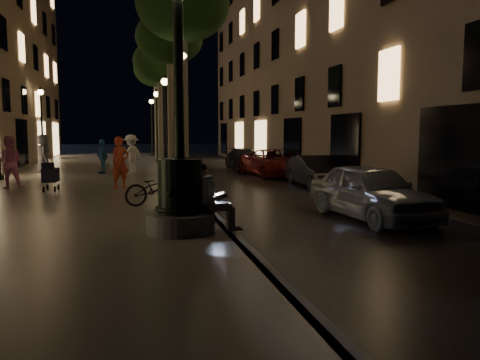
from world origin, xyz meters
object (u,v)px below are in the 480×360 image
object	(u,v)px
car_rear	(244,159)
pedestrian_white	(131,154)
lamp_curb_a	(182,101)
tree_third	(159,62)
lamp_curb_c	(157,116)
seated_man_laptop	(210,196)
tree_near	(183,6)
pedestrian_blue	(102,156)
car_second	(315,172)
tree_second	(169,39)
pedestrian_dark	(43,155)
lamp_curb_b	(165,111)
tree_far	(156,70)
lamp_left_c	(41,115)
fountain_lamppost	(180,183)
car_third	(273,163)
bicycle	(157,188)
stroller	(51,175)
lamp_curb_d	(152,119)
car_front	(371,191)
pedestrian_pink	(9,163)
pedestrian_red	(120,163)

from	to	relation	value
car_rear	pedestrian_white	world-z (taller)	pedestrian_white
lamp_curb_a	car_rear	distance (m)	12.37
tree_third	lamp_curb_c	xyz separation A→B (m)	(0.00, 4.00, -2.90)
seated_man_laptop	tree_near	world-z (taller)	tree_near
pedestrian_blue	tree_third	bearing A→B (deg)	115.92
car_second	pedestrian_blue	xyz separation A→B (m)	(-8.54, 5.89, 0.40)
tree_second	pedestrian_dark	size ratio (longest dim) A/B	3.90
pedestrian_blue	lamp_curb_b	bearing A→B (deg)	63.69
tree_far	lamp_left_c	world-z (taller)	tree_far
fountain_lamppost	tree_third	world-z (taller)	tree_third
car_third	lamp_curb_b	bearing A→B (deg)	162.31
pedestrian_dark	fountain_lamppost	bearing A→B (deg)	-175.25
tree_second	tree_far	distance (m)	12.00
lamp_curb_c	pedestrian_white	world-z (taller)	lamp_curb_c
car_second	car_rear	world-z (taller)	car_second
fountain_lamppost	pedestrian_white	size ratio (longest dim) A/B	2.77
tree_near	lamp_left_c	world-z (taller)	tree_near
fountain_lamppost	tree_far	size ratio (longest dim) A/B	0.69
bicycle	tree_second	bearing A→B (deg)	-22.10
car_rear	pedestrian_white	size ratio (longest dim) A/B	2.23
car_second	car_third	world-z (taller)	car_third
pedestrian_white	pedestrian_blue	world-z (taller)	pedestrian_white
tree_near	pedestrian_blue	world-z (taller)	tree_near
lamp_curb_c	bicycle	distance (m)	18.55
lamp_curb_a	stroller	distance (m)	5.24
stroller	seated_man_laptop	bearing A→B (deg)	-57.83
lamp_curb_d	tree_near	bearing A→B (deg)	-89.88
tree_near	car_third	size ratio (longest dim) A/B	1.51
lamp_curb_c	car_second	distance (m)	15.20
lamp_curb_a	lamp_curb_b	size ratio (longest dim) A/B	1.00
pedestrian_blue	car_front	bearing A→B (deg)	3.10
lamp_curb_a	pedestrian_pink	size ratio (longest dim) A/B	2.58
lamp_left_c	seated_man_laptop	bearing A→B (deg)	-72.32
lamp_curb_d	car_second	bearing A→B (deg)	-75.92
tree_near	lamp_curb_d	world-z (taller)	tree_near
lamp_curb_d	tree_second	bearing A→B (deg)	-89.68
tree_near	lamp_curb_a	size ratio (longest dim) A/B	1.52
lamp_curb_a	lamp_left_c	distance (m)	17.50
tree_far	stroller	bearing A→B (deg)	-105.09
seated_man_laptop	car_second	size ratio (longest dim) A/B	0.36
tree_second	lamp_curb_b	xyz separation A→B (m)	(-0.10, 2.00, -3.10)
tree_far	pedestrian_white	world-z (taller)	tree_far
stroller	pedestrian_white	bearing A→B (deg)	69.18
car_second	tree_far	bearing A→B (deg)	109.11
car_second	pedestrian_red	distance (m)	7.58
pedestrian_white	bicycle	xyz separation A→B (m)	(0.70, -10.11, -0.46)
tree_far	lamp_curb_b	xyz separation A→B (m)	(-0.08, -10.00, -3.20)
stroller	pedestrian_dark	distance (m)	6.71
pedestrian_white	lamp_left_c	bearing A→B (deg)	-99.93
tree_third	fountain_lamppost	bearing A→B (deg)	-92.23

